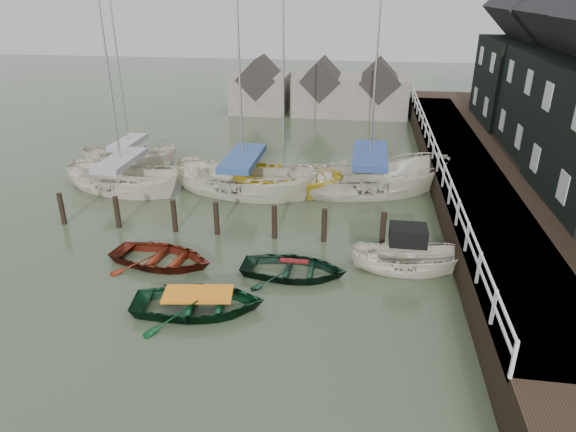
% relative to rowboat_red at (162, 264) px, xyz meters
% --- Properties ---
extents(ground, '(120.00, 120.00, 0.00)m').
position_rel_rowboat_red_xyz_m(ground, '(2.52, -0.26, 0.00)').
color(ground, '#333C26').
rests_on(ground, ground).
extents(pier, '(3.04, 32.00, 2.70)m').
position_rel_rowboat_red_xyz_m(pier, '(12.00, 9.74, 0.71)').
color(pier, black).
rests_on(pier, ground).
extents(land_strip, '(14.00, 38.00, 1.50)m').
position_rel_rowboat_red_xyz_m(land_strip, '(17.52, 9.74, 0.00)').
color(land_strip, black).
rests_on(land_strip, ground).
extents(mooring_pilings, '(13.72, 0.22, 1.80)m').
position_rel_rowboat_red_xyz_m(mooring_pilings, '(1.41, 2.74, 0.50)').
color(mooring_pilings, black).
rests_on(mooring_pilings, ground).
extents(far_sheds, '(14.00, 4.08, 4.39)m').
position_rel_rowboat_red_xyz_m(far_sheds, '(3.35, 25.74, 1.86)').
color(far_sheds, '#665B51').
rests_on(far_sheds, ground).
extents(rowboat_red, '(4.25, 3.33, 0.80)m').
position_rel_rowboat_red_xyz_m(rowboat_red, '(0.00, 0.00, 0.00)').
color(rowboat_red, '#59190C').
rests_on(rowboat_red, ground).
extents(rowboat_green, '(4.52, 3.53, 0.85)m').
position_rel_rowboat_red_xyz_m(rowboat_green, '(2.27, -2.69, 0.00)').
color(rowboat_green, black).
rests_on(rowboat_green, ground).
extents(rowboat_dkgreen, '(3.78, 2.73, 0.77)m').
position_rel_rowboat_red_xyz_m(rowboat_dkgreen, '(4.91, -0.09, 0.00)').
color(rowboat_dkgreen, black).
rests_on(rowboat_dkgreen, ground).
extents(motorboat, '(4.04, 1.54, 2.41)m').
position_rel_rowboat_red_xyz_m(motorboat, '(8.82, 0.89, 0.11)').
color(motorboat, beige).
rests_on(motorboat, ground).
extents(sailboat_a, '(7.14, 4.17, 10.59)m').
position_rel_rowboat_red_xyz_m(sailboat_a, '(-4.71, 6.99, 0.06)').
color(sailboat_a, beige).
rests_on(sailboat_a, ground).
extents(sailboat_b, '(8.11, 4.46, 13.16)m').
position_rel_rowboat_red_xyz_m(sailboat_b, '(1.31, 7.60, 0.06)').
color(sailboat_b, beige).
rests_on(sailboat_b, ground).
extents(sailboat_c, '(6.72, 4.40, 11.09)m').
position_rel_rowboat_red_xyz_m(sailboat_c, '(3.23, 8.22, 0.01)').
color(sailboat_c, gold).
rests_on(sailboat_c, ground).
extents(sailboat_d, '(8.69, 5.13, 12.15)m').
position_rel_rowboat_red_xyz_m(sailboat_d, '(7.42, 8.65, 0.06)').
color(sailboat_d, beige).
rests_on(sailboat_d, ground).
extents(sailboat_e, '(5.75, 2.56, 10.10)m').
position_rel_rowboat_red_xyz_m(sailboat_e, '(-6.12, 10.90, 0.07)').
color(sailboat_e, beige).
rests_on(sailboat_e, ground).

